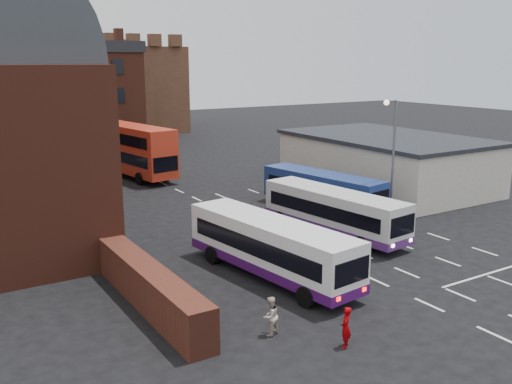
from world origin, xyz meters
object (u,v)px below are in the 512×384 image
pedestrian_beige (270,316)px  street_lamp (392,148)px  bus_white_outbound (271,244)px  pedestrian_red (346,327)px  bus_white_inbound (334,209)px  bus_red_double (131,149)px  bus_blue (322,188)px

pedestrian_beige → street_lamp: bearing=-165.0°
bus_white_outbound → pedestrian_red: size_ratio=6.71×
bus_white_outbound → pedestrian_red: 7.45m
bus_white_inbound → pedestrian_red: bearing=45.3°
bus_red_double → pedestrian_beige: bus_red_double is taller
bus_blue → bus_red_double: (-7.11, 18.31, 0.91)m
bus_red_double → bus_blue: bearing=102.7°
bus_blue → pedestrian_red: (-11.46, -15.82, -0.76)m
bus_blue → street_lamp: size_ratio=1.25×
pedestrian_beige → bus_white_outbound: bearing=-139.9°
bus_white_outbound → pedestrian_beige: 6.06m
bus_blue → bus_white_inbound: bearing=48.3°
bus_white_inbound → bus_red_double: size_ratio=0.85×
bus_white_inbound → pedestrian_red: (-8.37, -10.86, -0.81)m
bus_white_outbound → bus_white_inbound: size_ratio=1.04×
pedestrian_red → bus_red_double: bearing=-137.4°
bus_white_inbound → pedestrian_beige: 13.35m
bus_white_inbound → pedestrian_beige: bearing=33.2°
bus_blue → bus_red_double: bearing=-78.6°
bus_white_outbound → pedestrian_beige: (-3.31, -5.00, -0.88)m
bus_red_double → bus_white_inbound: bearing=91.3°
bus_white_outbound → pedestrian_beige: bus_white_outbound is taller
bus_red_double → street_lamp: 24.39m
bus_white_outbound → bus_white_inbound: bearing=20.7°
bus_white_outbound → bus_red_double: bus_red_double is taller
pedestrian_red → pedestrian_beige: (-1.79, 2.24, -0.01)m
street_lamp → pedestrian_red: bearing=-139.5°
bus_white_outbound → bus_red_double: (2.83, 26.90, 0.81)m
bus_red_double → street_lamp: (9.45, -22.37, 2.27)m
bus_white_outbound → bus_white_inbound: (6.86, 3.62, -0.06)m
bus_white_inbound → bus_red_double: bearing=-87.3°
bus_red_double → pedestrian_beige: (-6.14, -31.89, -1.69)m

